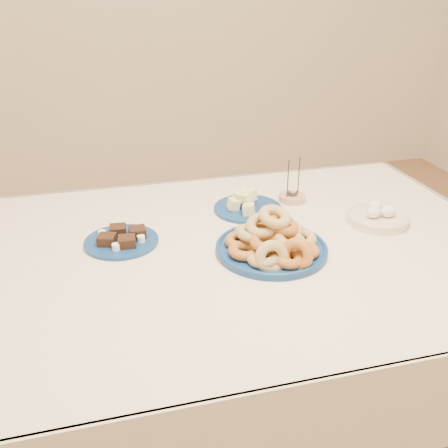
{
  "coord_description": "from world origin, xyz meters",
  "views": [
    {
      "loc": [
        -0.3,
        -1.2,
        1.43
      ],
      "look_at": [
        0.0,
        -0.05,
        0.85
      ],
      "focal_mm": 40.0,
      "sensor_mm": 36.0,
      "label": 1
    }
  ],
  "objects": [
    {
      "name": "ground",
      "position": [
        0.0,
        0.0,
        0.0
      ],
      "size": [
        5.0,
        5.0,
        0.0
      ],
      "primitive_type": "plane",
      "color": "#966B46",
      "rests_on": "ground"
    },
    {
      "name": "dining_table",
      "position": [
        0.0,
        0.0,
        0.64
      ],
      "size": [
        1.71,
        1.11,
        0.75
      ],
      "color": "brown",
      "rests_on": "ground"
    },
    {
      "name": "donut_platter",
      "position": [
        0.13,
        -0.06,
        0.78
      ],
      "size": [
        0.37,
        0.37,
        0.14
      ],
      "rotation": [
        0.0,
        0.0,
        -0.2
      ],
      "color": "navy",
      "rests_on": "dining_table"
    },
    {
      "name": "melon_plate",
      "position": [
        0.15,
        0.23,
        0.77
      ],
      "size": [
        0.3,
        0.3,
        0.08
      ],
      "rotation": [
        0.0,
        0.0,
        0.43
      ],
      "color": "navy",
      "rests_on": "dining_table"
    },
    {
      "name": "brownie_plate",
      "position": [
        -0.27,
        0.1,
        0.76
      ],
      "size": [
        0.27,
        0.27,
        0.04
      ],
      "rotation": [
        0.0,
        0.0,
        -0.3
      ],
      "color": "navy",
      "rests_on": "dining_table"
    },
    {
      "name": "candle_holder",
      "position": [
        0.33,
        0.27,
        0.76
      ],
      "size": [
        0.12,
        0.12,
        0.15
      ],
      "rotation": [
        0.0,
        0.0,
        0.42
      ],
      "color": "tan",
      "rests_on": "dining_table"
    },
    {
      "name": "egg_bowl",
      "position": [
        0.52,
        0.04,
        0.77
      ],
      "size": [
        0.21,
        0.21,
        0.06
      ],
      "rotation": [
        0.0,
        0.0,
        0.1
      ],
      "color": "beige",
      "rests_on": "dining_table"
    }
  ]
}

